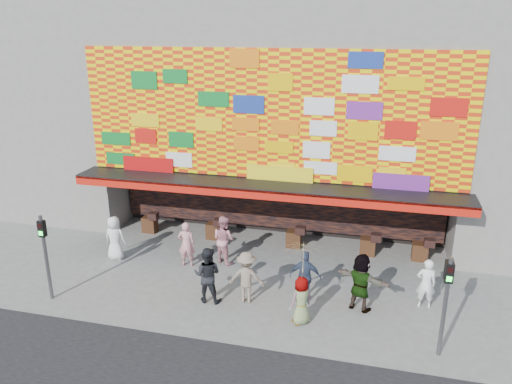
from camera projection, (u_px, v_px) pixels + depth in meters
ground at (240, 299)px, 16.80m from camera, size 90.00×90.00×0.00m
shop_building at (289, 107)px, 22.66m from camera, size 15.20×9.40×10.00m
neighbor_left at (36, 83)px, 25.27m from camera, size 11.00×8.00×12.00m
signal_left at (45, 248)px, 16.27m from camera, size 0.22×0.20×3.00m
signal_right at (446, 296)px, 13.39m from camera, size 0.22×0.20×3.00m
ped_a at (115, 238)px, 19.46m from camera, size 0.88×0.58×1.77m
ped_b at (186, 244)px, 18.90m from camera, size 0.72×0.54×1.78m
ped_c at (207, 275)px, 16.43m from camera, size 0.96×0.77×1.92m
ped_d at (247, 277)px, 16.41m from camera, size 1.20×0.76×1.78m
ped_e at (305, 276)px, 16.46m from camera, size 1.05×0.46×1.78m
ped_f at (361, 282)px, 15.93m from camera, size 1.88×1.20×1.94m
ped_g at (301, 301)px, 15.23m from camera, size 0.89×0.89×1.56m
ped_h at (426, 283)px, 16.09m from camera, size 0.64×0.44×1.70m
ped_i at (224, 239)px, 19.17m from camera, size 1.16×1.08×1.91m
parasol at (303, 259)px, 14.78m from camera, size 1.42×1.43×1.94m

